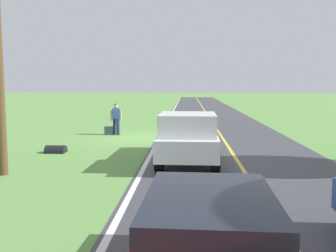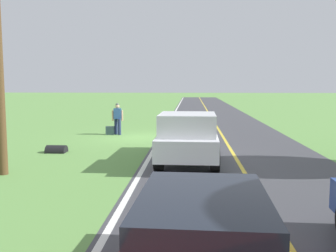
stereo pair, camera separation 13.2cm
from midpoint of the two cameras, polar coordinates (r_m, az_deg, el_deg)
The scene contains 9 objects.
ground_plane at distance 19.96m, azimuth -4.07°, elevation -1.73°, with size 200.00×200.00×0.00m, color #609347.
road_surface at distance 19.87m, azimuth 8.57°, elevation -1.82°, with size 6.94×120.00×0.00m, color #3D3D42.
lane_edge_line at distance 19.85m, azimuth -0.93°, elevation -1.75°, with size 0.16×117.60×0.00m, color silver.
lane_centre_line at distance 19.87m, azimuth 8.57°, elevation -1.81°, with size 0.14×117.60×0.00m, color gold.
hitchhiker_walking at distance 21.14m, azimuth -7.41°, elevation 1.36°, with size 0.62×0.51×1.75m.
suitcase_carried at distance 21.20m, azimuth -8.53°, elevation -0.67°, with size 0.20×0.46×0.47m, color #384C56.
pickup_truck_passing at distance 13.57m, azimuth 3.33°, elevation -1.43°, with size 2.19×5.45×1.82m.
sedan_ahead_same_lane at distance 4.99m, azimuth 6.05°, elevation -17.94°, with size 2.06×4.47×1.41m.
drainage_culvert at distance 16.25m, azimuth -16.18°, elevation -3.83°, with size 0.60×0.60×0.80m, color black.
Camera 2 is at (-2.67, 19.59, 2.80)m, focal length 40.55 mm.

